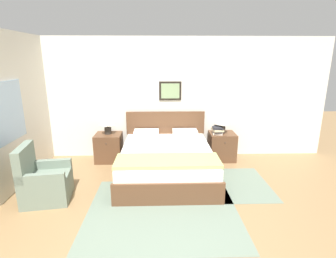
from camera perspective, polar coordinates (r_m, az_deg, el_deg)
The scene contains 16 objects.
ground_plane at distance 3.35m, azimuth -1.02°, elevation -24.99°, with size 16.00×16.00×0.00m, color olive.
wall_back at distance 5.77m, azimuth -1.48°, elevation 6.64°, with size 7.30×0.09×2.60m.
wall_left at distance 4.86m, azimuth -32.06°, elevation 2.69°, with size 0.08×5.52×2.60m.
area_rug_main at distance 4.01m, azimuth -1.11°, elevation -17.31°, with size 2.18×1.91×0.01m.
area_rug_bedside at distance 4.91m, azimuth 15.33°, elevation -11.42°, with size 0.99×1.32×0.01m.
bed at distance 4.95m, azimuth -0.31°, elevation -6.95°, with size 1.71×2.11×1.03m.
armchair at distance 4.57m, azimuth -25.41°, elevation -10.36°, with size 0.76×0.74×0.90m.
nightstand_near_window at distance 5.79m, azimuth -12.75°, elevation -3.92°, with size 0.55×0.53×0.60m.
nightstand_by_door at distance 5.84m, azimuth 11.63°, elevation -3.70°, with size 0.55×0.53×0.60m.
table_lamp_near_window at distance 5.65m, azimuth -13.06°, elevation 1.60°, with size 0.31×0.31×0.40m.
table_lamp_by_door at distance 5.70m, azimuth 11.75°, elevation 1.79°, with size 0.31×0.31×0.40m.
book_thick_bottom at distance 5.67m, azimuth 10.71°, elevation -0.84°, with size 0.23×0.25×0.04m.
book_hardcover_middle at distance 5.66m, azimuth 10.72°, elevation -0.49°, with size 0.15×0.26×0.03m.
book_novel_upper at distance 5.65m, azimuth 10.74°, elevation -0.14°, with size 0.23×0.29×0.04m.
book_slim_near_top at distance 5.64m, azimuth 10.76°, elevation 0.19°, with size 0.23×0.27×0.02m.
book_paperback_top at distance 5.64m, azimuth 10.77°, elevation 0.44°, with size 0.21×0.29×0.03m.
Camera 1 is at (-0.02, -2.56, 2.16)m, focal length 28.00 mm.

